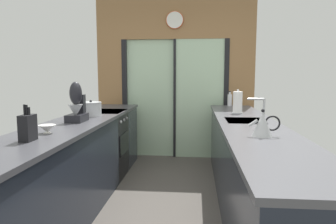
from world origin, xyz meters
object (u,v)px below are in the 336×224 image
at_px(soap_bottle, 230,100).
at_px(knife_block, 28,127).
at_px(paper_towel_roll, 238,103).
at_px(mixing_bowl, 47,129).
at_px(stand_mixer, 77,106).
at_px(stock_pot, 91,109).
at_px(kettle, 263,124).
at_px(oven_range, 103,144).

bearing_deg(soap_bottle, knife_block, -123.03).
height_order(knife_block, paper_towel_roll, paper_towel_roll).
relative_size(knife_block, paper_towel_roll, 0.89).
height_order(mixing_bowl, stand_mixer, stand_mixer).
distance_m(mixing_bowl, knife_block, 0.30).
bearing_deg(stock_pot, mixing_bowl, -90.00).
relative_size(stand_mixer, kettle, 1.66).
bearing_deg(kettle, paper_towel_roll, 90.09).
xyz_separation_m(mixing_bowl, stand_mixer, (0.00, 0.66, 0.12)).
distance_m(oven_range, mixing_bowl, 1.69).
xyz_separation_m(oven_range, mixing_bowl, (0.02, -1.61, 0.50)).
bearing_deg(oven_range, mixing_bowl, -89.34).
distance_m(stand_mixer, paper_towel_roll, 1.98).
bearing_deg(knife_block, mixing_bowl, 89.99).
height_order(oven_range, stock_pot, stock_pot).
distance_m(mixing_bowl, kettle, 1.78).
relative_size(knife_block, kettle, 1.08).
bearing_deg(knife_block, soap_bottle, 56.97).
bearing_deg(paper_towel_roll, mixing_bowl, -139.49).
relative_size(knife_block, stand_mixer, 0.65).
xyz_separation_m(mixing_bowl, kettle, (1.78, 0.03, 0.06)).
bearing_deg(stand_mixer, knife_block, -90.00).
bearing_deg(oven_range, paper_towel_roll, -2.88).
bearing_deg(kettle, stand_mixer, 160.57).
distance_m(knife_block, stand_mixer, 0.96).
distance_m(knife_block, paper_towel_roll, 2.54).
relative_size(mixing_bowl, paper_towel_roll, 0.46).
height_order(oven_range, knife_block, knife_block).
bearing_deg(mixing_bowl, stand_mixer, 90.00).
bearing_deg(paper_towel_roll, oven_range, 177.12).
bearing_deg(stock_pot, soap_bottle, 37.07).
xyz_separation_m(kettle, soap_bottle, (-0.00, 2.41, 0.00)).
xyz_separation_m(knife_block, stand_mixer, (0.00, 0.96, 0.06)).
xyz_separation_m(oven_range, soap_bottle, (1.80, 0.83, 0.56)).
xyz_separation_m(stock_pot, kettle, (1.78, -1.07, 0.01)).
height_order(stand_mixer, soap_bottle, stand_mixer).
height_order(knife_block, kettle, knife_block).
distance_m(stock_pot, paper_towel_roll, 1.83).
xyz_separation_m(oven_range, stand_mixer, (0.02, -0.95, 0.63)).
xyz_separation_m(knife_block, kettle, (1.78, 0.33, -0.00)).
height_order(knife_block, stand_mixer, stand_mixer).
relative_size(kettle, soap_bottle, 1.07).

